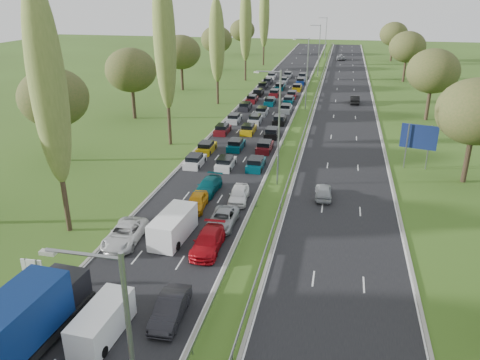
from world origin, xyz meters
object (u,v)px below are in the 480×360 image
Objects in this scene: white_van_front at (104,320)px; direction_sign at (419,139)px; white_van_rear at (174,225)px; near_car_2 at (125,234)px; blue_lorry at (24,322)px; info_sign at (32,269)px.

white_van_front is 0.95× the size of direction_sign.
white_van_rear is at bearing -135.19° from direction_sign.
direction_sign reaches higher than white_van_front.
white_van_rear is at bearing 20.78° from near_car_2.
blue_lorry is at bearing -124.98° from direction_sign.
direction_sign reaches higher than info_sign.
near_car_2 is at bearing -151.52° from white_van_rear.
info_sign is at bearing -133.69° from direction_sign.
white_van_front is at bearing 37.07° from blue_lorry.
white_van_front is 40.10m from direction_sign.
white_van_front is at bearing -122.80° from direction_sign.
info_sign reaches higher than white_van_front.
info_sign is at bearing -120.30° from near_car_2.
blue_lorry is 1.82× the size of direction_sign.
white_van_rear is at bearing 50.38° from info_sign.
blue_lorry is 4.29m from white_van_front.
white_van_rear is (0.05, 12.16, 0.14)m from white_van_front.
info_sign is (-7.18, -8.67, 0.22)m from white_van_rear.
blue_lorry is at bearing -143.95° from white_van_front.
white_van_rear reaches higher than info_sign.
blue_lorry reaches higher than white_van_front.
blue_lorry reaches higher than near_car_2.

